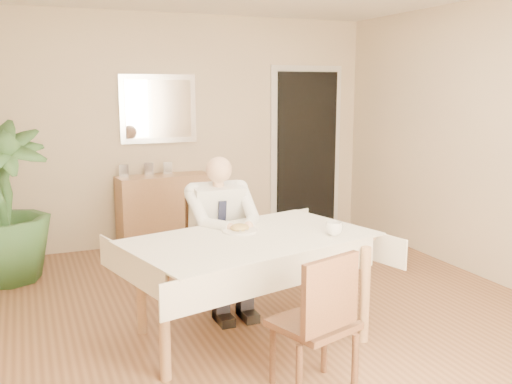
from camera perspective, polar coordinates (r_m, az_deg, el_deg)
name	(u,v)px	position (r m, az deg, el deg)	size (l,w,h in m)	color
room	(274,154)	(4.28, 1.79, 3.82)	(5.00, 5.02, 2.60)	brown
doorway	(306,151)	(7.19, 5.04, 4.10)	(0.96, 0.07, 2.10)	silver
mirror	(158,109)	(6.51, -9.74, 8.18)	(0.86, 0.04, 0.76)	silver
dining_table	(251,249)	(4.06, -0.51, -5.67)	(1.96, 1.44, 0.75)	#9F744C
chair_far	(213,243)	(4.90, -4.34, -5.07)	(0.42, 0.42, 0.87)	#492C18
chair_near	(320,318)	(3.35, 6.42, -12.39)	(0.53, 0.54, 0.89)	#492C18
seated_man	(223,227)	(4.59, -3.27, -3.47)	(0.48, 0.72, 1.24)	white
plate	(240,230)	(4.18, -1.64, -3.87)	(0.26, 0.26, 0.02)	white
food	(240,228)	(4.18, -1.64, -3.57)	(0.14, 0.14, 0.06)	olive
knife	(248,230)	(4.14, -0.83, -3.78)	(0.01, 0.01, 0.13)	silver
fork	(237,231)	(4.11, -1.87, -3.88)	(0.01, 0.01, 0.13)	silver
coffee_mug	(334,229)	(4.11, 7.82, -3.65)	(0.12, 0.12, 0.10)	white
sideboard	(165,211)	(6.51, -9.14, -1.91)	(1.03, 0.35, 0.82)	#9F744C
photo_frame_left	(124,171)	(6.36, -13.08, 2.07)	(0.10, 0.02, 0.14)	silver
photo_frame_center	(149,169)	(6.46, -10.68, 2.28)	(0.10, 0.02, 0.14)	silver
photo_frame_right	(168,168)	(6.49, -8.83, 2.38)	(0.10, 0.02, 0.14)	silver
potted_palm	(2,203)	(5.74, -24.05, -0.99)	(0.83, 0.83, 1.49)	#305629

